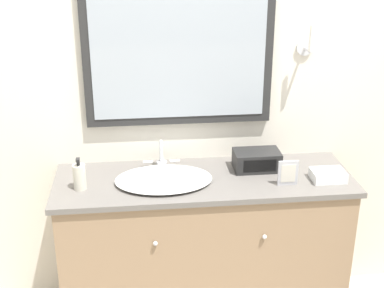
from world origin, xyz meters
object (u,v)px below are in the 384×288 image
(soap_bottle, at_px, (79,177))
(appliance_box, at_px, (257,160))
(picture_frame, at_px, (288,173))
(sink_basin, at_px, (164,178))

(soap_bottle, distance_m, appliance_box, 0.97)
(appliance_box, bearing_deg, picture_frame, -60.55)
(sink_basin, distance_m, appliance_box, 0.53)
(picture_frame, bearing_deg, sink_basin, 170.37)
(appliance_box, bearing_deg, soap_bottle, -171.80)
(sink_basin, xyz_separation_m, picture_frame, (0.64, -0.11, 0.05))
(sink_basin, distance_m, picture_frame, 0.65)
(soap_bottle, height_order, picture_frame, soap_bottle)
(sink_basin, height_order, picture_frame, sink_basin)
(sink_basin, distance_m, soap_bottle, 0.44)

